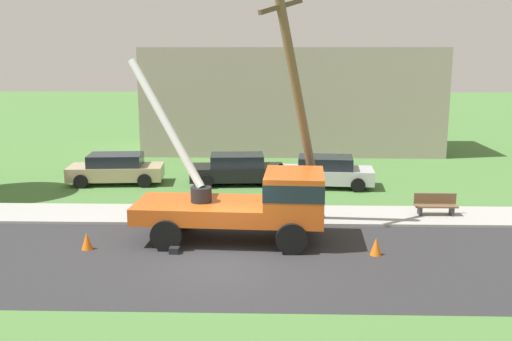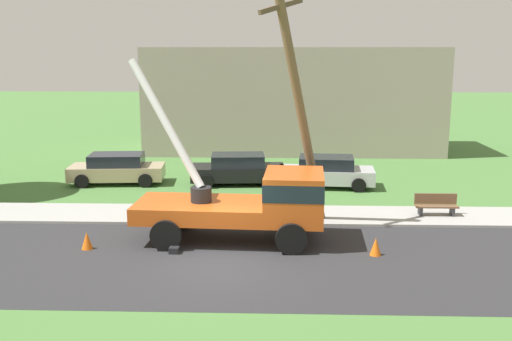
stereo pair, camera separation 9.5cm
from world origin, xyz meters
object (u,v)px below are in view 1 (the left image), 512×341
Objects in this scene: utility_truck at (255,200)px; park_bench at (436,205)px; leaning_utility_pole at (299,101)px; parked_sedan_silver at (325,172)px; traffic_cone_curbside at (308,222)px; parked_sedan_black at (237,169)px; traffic_cone_behind at (87,241)px; parked_sedan_tan at (116,169)px; traffic_cone_ahead at (376,246)px.

utility_truck is 4.22× the size of park_bench.
leaning_utility_pole is 7.46m from parked_sedan_silver.
traffic_cone_curbside is 7.69m from parked_sedan_black.
utility_truck is at bearing 10.95° from traffic_cone_behind.
leaning_utility_pole is 5.49× the size of park_bench.
leaning_utility_pole is at bearing -166.26° from park_bench.
parked_sedan_silver is (3.04, 7.90, -0.70)m from utility_truck.
utility_truck is 5.55m from traffic_cone_behind.
utility_truck is 3.82m from leaning_utility_pole.
utility_truck is at bearing -82.59° from parked_sedan_black.
parked_sedan_tan is at bearing 141.14° from traffic_cone_curbside.
leaning_utility_pole is at bearing -38.43° from parked_sedan_tan.
traffic_cone_curbside is at bearing -67.51° from parked_sedan_black.
parked_sedan_silver is 2.83× the size of park_bench.
traffic_cone_ahead is at bearing -42.01° from parked_sedan_tan.
traffic_cone_curbside is 6.75m from parked_sedan_silver.
parked_sedan_black reaches higher than park_bench.
utility_truck reaches higher than parked_sedan_tan.
traffic_cone_behind is at bearing -133.13° from parked_sedan_silver.
traffic_cone_ahead is at bearing -124.92° from park_bench.
park_bench is at bearing 23.66° from utility_truck.
utility_truck is 2.51m from traffic_cone_curbside.
parked_sedan_black and parked_sedan_silver have the same top height.
parked_sedan_silver is at bearing 127.31° from park_bench.
parked_sedan_tan is 1.00× the size of parked_sedan_black.
traffic_cone_behind is (-5.33, -1.03, -1.13)m from utility_truck.
utility_truck is 10.77m from parked_sedan_tan.
leaning_utility_pole is 1.94× the size of parked_sedan_silver.
parked_sedan_tan is at bearing -179.15° from parked_sedan_black.
leaning_utility_pole is 8.11m from parked_sedan_black.
leaning_utility_pole is 8.46m from traffic_cone_behind.
parked_sedan_tan is (-10.65, 9.59, 0.43)m from traffic_cone_ahead.
utility_truck reaches higher than traffic_cone_behind.
parked_sedan_black is at bearing 65.71° from traffic_cone_behind.
utility_truck reaches higher than parked_sedan_silver.
parked_sedan_black is at bearing 173.55° from parked_sedan_silver.
traffic_cone_ahead is 0.12× the size of parked_sedan_tan.
traffic_cone_behind is 12.77m from park_bench.
park_bench reaches higher than traffic_cone_ahead.
leaning_utility_pole is 6.80m from park_bench.
traffic_cone_curbside is 0.12× the size of parked_sedan_silver.
parked_sedan_black is (5.76, 0.09, 0.00)m from parked_sedan_tan.
traffic_cone_behind is at bearing -161.71° from park_bench.
leaning_utility_pole is 4.26m from traffic_cone_curbside.
traffic_cone_curbside is at bearing 127.06° from traffic_cone_ahead.
traffic_cone_ahead is at bearing -19.02° from utility_truck.
traffic_cone_behind is 0.12× the size of parked_sedan_black.
traffic_cone_ahead is 9.14m from traffic_cone_behind.
utility_truck is 0.77× the size of leaning_utility_pole.
parked_sedan_silver reaches higher than traffic_cone_curbside.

